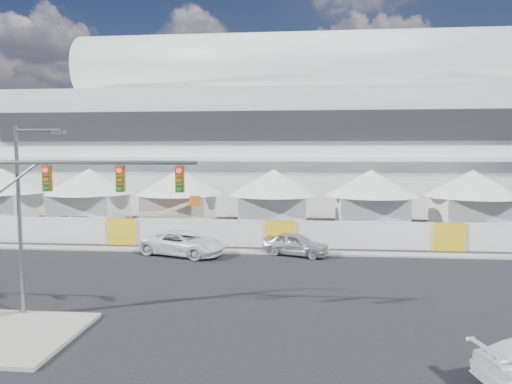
# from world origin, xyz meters

# --- Properties ---
(ground) EXTENTS (160.00, 160.00, 0.00)m
(ground) POSITION_xyz_m (0.00, 0.00, 0.00)
(ground) COLOR black
(ground) RESTS_ON ground
(far_curb) EXTENTS (80.00, 1.20, 0.12)m
(far_curb) POSITION_xyz_m (20.00, 12.50, 0.06)
(far_curb) COLOR gray
(far_curb) RESTS_ON ground
(stadium) EXTENTS (80.00, 24.80, 21.98)m
(stadium) POSITION_xyz_m (8.71, 41.50, 9.45)
(stadium) COLOR silver
(stadium) RESTS_ON ground
(tent_row) EXTENTS (53.40, 8.40, 5.40)m
(tent_row) POSITION_xyz_m (0.50, 24.00, 3.15)
(tent_row) COLOR silver
(tent_row) RESTS_ON ground
(hoarding_fence) EXTENTS (70.00, 0.25, 2.00)m
(hoarding_fence) POSITION_xyz_m (6.00, 14.50, 1.00)
(hoarding_fence) COLOR silver
(hoarding_fence) RESTS_ON ground
(sedan_silver) EXTENTS (3.32, 4.90, 1.55)m
(sedan_silver) POSITION_xyz_m (7.20, 11.99, 0.77)
(sedan_silver) COLOR silver
(sedan_silver) RESTS_ON ground
(pickup_curb) EXTENTS (4.46, 6.46, 1.64)m
(pickup_curb) POSITION_xyz_m (-0.47, 11.34, 0.82)
(pickup_curb) COLOR white
(pickup_curb) RESTS_ON ground
(lot_car_c) EXTENTS (1.96, 4.49, 1.28)m
(lot_car_c) POSITION_xyz_m (-11.75, 20.00, 0.64)
(lot_car_c) COLOR silver
(lot_car_c) RESTS_ON ground
(traffic_mast) EXTENTS (9.40, 0.71, 7.35)m
(traffic_mast) POSITION_xyz_m (-3.65, -1.21, 4.22)
(traffic_mast) COLOR slate
(traffic_mast) RESTS_ON median_island
(streetlight_median) EXTENTS (2.19, 0.22, 7.92)m
(streetlight_median) POSITION_xyz_m (-4.08, -0.81, 4.70)
(streetlight_median) COLOR slate
(streetlight_median) RESTS_ON median_island
(boom_lift) EXTENTS (6.63, 2.51, 3.25)m
(boom_lift) POSITION_xyz_m (-5.04, 18.39, 0.87)
(boom_lift) COLOR orange
(boom_lift) RESTS_ON ground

